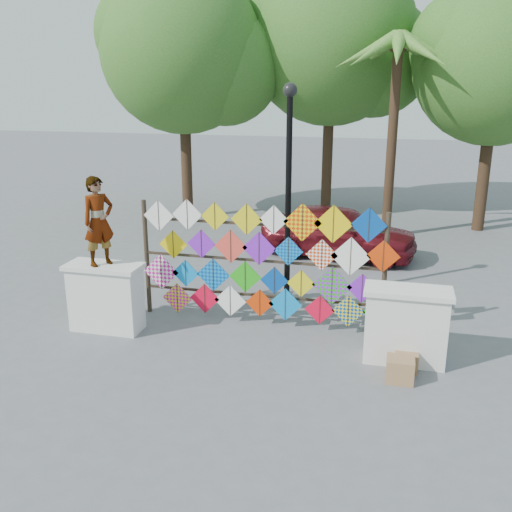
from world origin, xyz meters
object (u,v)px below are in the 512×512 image
(kite_rack, at_px, (264,263))
(vendor_woman, at_px, (99,221))
(sedan, at_px, (338,231))
(lamppost, at_px, (289,175))

(kite_rack, distance_m, vendor_woman, 3.09)
(sedan, height_order, lamppost, lamppost)
(sedan, distance_m, lamppost, 4.13)
(kite_rack, distance_m, lamppost, 1.95)
(vendor_woman, distance_m, sedan, 6.99)
(kite_rack, xyz_separation_m, lamppost, (0.20, 1.27, 1.46))
(vendor_woman, distance_m, lamppost, 3.79)
(kite_rack, height_order, sedan, kite_rack)
(vendor_woman, xyz_separation_m, sedan, (3.72, 5.75, -1.39))
(kite_rack, relative_size, lamppost, 1.10)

